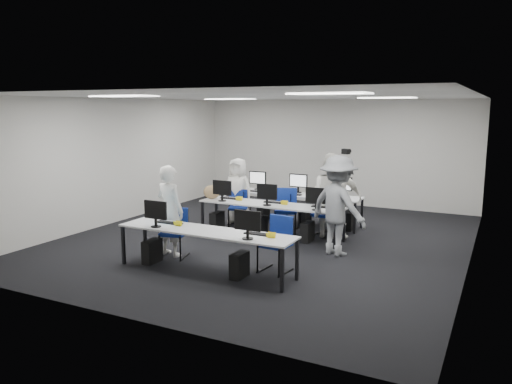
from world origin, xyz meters
The scene contains 23 objects.
room centered at (0.00, 0.00, 1.50)m, with size 9.00×9.02×3.00m.
ceiling_panels centered at (0.00, 0.00, 2.98)m, with size 5.20×4.60×0.02m.
desk_front centered at (0.00, -2.40, 0.68)m, with size 3.20×0.70×0.73m.
desk_mid centered at (0.00, 0.20, 0.68)m, with size 3.20×0.70×0.73m.
desk_back centered at (0.00, 1.60, 0.68)m, with size 3.20×0.70×0.73m.
equipment_front centered at (-0.19, -2.42, 0.36)m, with size 2.51×0.41×1.19m.
equipment_mid centered at (-0.19, 0.18, 0.36)m, with size 2.91×0.41×1.19m.
equipment_back centered at (0.19, 1.62, 0.36)m, with size 2.91×0.41×1.19m.
chair_0 centered at (-0.99, -1.94, 0.29)m, with size 0.56×0.58×0.91m.
chair_1 centered at (1.06, -1.85, 0.30)m, with size 0.51×0.55×0.95m.
chair_2 centered at (-1.12, 0.78, 0.27)m, with size 0.54×0.56×0.85m.
chair_3 centered at (0.16, 0.67, 0.31)m, with size 0.64×0.66×0.99m.
chair_4 centered at (1.02, 0.77, 0.30)m, with size 0.49×0.53×0.97m.
chair_5 centered at (-1.24, 1.09, 0.26)m, with size 0.42×0.46×0.83m.
chair_6 centered at (0.03, 1.09, 0.28)m, with size 0.52×0.55×0.87m.
chair_7 centered at (1.08, 1.04, 0.28)m, with size 0.52×0.56×0.90m.
handbag centered at (-1.45, 0.15, 0.89)m, with size 0.38×0.24×0.31m, color #A38354.
student_0 centered at (-1.12, -1.87, 0.86)m, with size 0.63×0.41×1.72m, color white.
student_1 centered at (1.14, 0.80, 0.91)m, with size 0.89×0.69×1.82m, color white.
student_2 centered at (-1.27, 1.06, 0.79)m, with size 0.77×0.50×1.58m, color white.
student_3 centered at (1.28, 0.86, 0.86)m, with size 1.01×0.42×1.72m, color white.
photographer centered at (1.68, -0.40, 0.95)m, with size 1.23×0.71×1.90m, color slate.
dslr_camera centered at (1.76, -0.23, 1.96)m, with size 0.14×0.18×0.10m, color black.
Camera 1 is at (4.45, -9.34, 2.79)m, focal length 35.00 mm.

